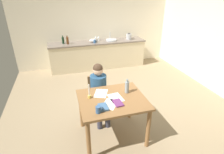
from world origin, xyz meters
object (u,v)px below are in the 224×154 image
at_px(candlestick, 89,94).
at_px(mixing_bowl, 93,40).
at_px(teacup_on_counter, 95,41).
at_px(wine_glass_near_sink, 98,37).
at_px(book_cookery, 118,103).
at_px(bottle_oil, 63,40).
at_px(chair_at_table, 98,94).
at_px(sink_unit, 111,40).
at_px(bottle_vinegar, 67,41).
at_px(person_seated, 99,90).
at_px(book_magazine, 103,107).
at_px(coffee_mug, 98,110).
at_px(stovetop_kettle, 129,36).
at_px(dining_table, 112,105).
at_px(wine_bottle_on_table, 127,87).
at_px(wine_glass_by_kettle, 96,37).

bearing_deg(candlestick, mixing_bowl, 77.92).
bearing_deg(mixing_bowl, teacup_on_counter, -77.61).
bearing_deg(wine_glass_near_sink, candlestick, -105.10).
distance_m(book_cookery, bottle_oil, 3.59).
bearing_deg(wine_glass_near_sink, chair_at_table, -103.02).
xyz_separation_m(sink_unit, bottle_vinegar, (-1.43, -0.04, 0.09)).
relative_size(person_seated, candlestick, 4.64).
xyz_separation_m(chair_at_table, teacup_on_counter, (0.45, 2.44, 0.47)).
relative_size(candlestick, book_magazine, 1.27).
distance_m(coffee_mug, book_cookery, 0.38).
xyz_separation_m(mixing_bowl, stovetop_kettle, (1.25, 0.00, 0.05)).
distance_m(coffee_mug, stovetop_kettle, 4.07).
height_order(dining_table, bottle_oil, bottle_oil).
bearing_deg(dining_table, book_magazine, -134.18).
distance_m(dining_table, bottle_oil, 3.43).
relative_size(chair_at_table, stovetop_kettle, 3.91).
bearing_deg(book_magazine, chair_at_table, 81.89).
xyz_separation_m(candlestick, book_magazine, (0.15, -0.35, -0.06)).
xyz_separation_m(bottle_oil, bottle_vinegar, (0.13, -0.10, 0.01)).
xyz_separation_m(mixing_bowl, wine_glass_near_sink, (0.22, 0.15, 0.06)).
height_order(dining_table, chair_at_table, chair_at_table).
bearing_deg(teacup_on_counter, wine_glass_near_sink, 58.16).
bearing_deg(bottle_vinegar, candlestick, -87.66).
bearing_deg(wine_bottle_on_table, book_cookery, -131.83).
distance_m(dining_table, wine_bottle_on_table, 0.41).
bearing_deg(person_seated, teacup_on_counter, 80.20).
height_order(coffee_mug, mixing_bowl, mixing_bowl).
relative_size(stovetop_kettle, teacup_on_counter, 1.79).
height_order(sink_unit, teacup_on_counter, sink_unit).
distance_m(bottle_oil, stovetop_kettle, 2.18).
height_order(dining_table, book_magazine, book_magazine).
relative_size(coffee_mug, candlestick, 0.47).
relative_size(candlestick, bottle_vinegar, 0.98).
distance_m(wine_bottle_on_table, wine_glass_near_sink, 3.34).
height_order(candlestick, bottle_oil, bottle_oil).
relative_size(chair_at_table, candlestick, 3.34).
bearing_deg(bottle_oil, book_magazine, -83.47).
bearing_deg(candlestick, bottle_oil, 94.56).
bearing_deg(book_magazine, wine_glass_by_kettle, 78.66).
bearing_deg(dining_table, coffee_mug, -134.58).
height_order(dining_table, wine_bottle_on_table, wine_bottle_on_table).
bearing_deg(bottle_oil, stovetop_kettle, -1.50).
bearing_deg(stovetop_kettle, sink_unit, 179.62).
bearing_deg(stovetop_kettle, coffee_mug, -117.32).
height_order(book_cookery, wine_glass_by_kettle, wine_glass_by_kettle).
height_order(sink_unit, wine_glass_by_kettle, sink_unit).
bearing_deg(stovetop_kettle, candlestick, -121.25).
xyz_separation_m(chair_at_table, bottle_vinegar, (-0.39, 2.55, 0.53)).
relative_size(book_magazine, wine_glass_near_sink, 1.32).
relative_size(bottle_vinegar, teacup_on_counter, 2.15).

